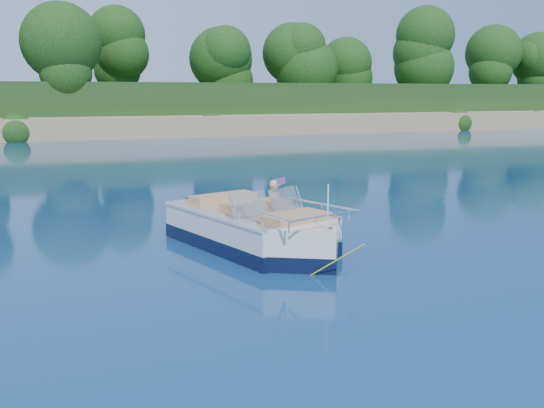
# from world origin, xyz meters

# --- Properties ---
(ground) EXTENTS (160.00, 160.00, 0.00)m
(ground) POSITION_xyz_m (0.00, 0.00, 0.00)
(ground) COLOR #0A1C46
(ground) RESTS_ON ground
(shoreline) EXTENTS (170.00, 59.00, 6.00)m
(shoreline) POSITION_xyz_m (0.00, 63.77, 0.98)
(shoreline) COLOR tan
(shoreline) RESTS_ON ground
(treeline) EXTENTS (150.00, 7.12, 8.19)m
(treeline) POSITION_xyz_m (0.04, 41.01, 5.55)
(treeline) COLOR black
(treeline) RESTS_ON ground
(motorboat) EXTENTS (2.96, 5.39, 1.85)m
(motorboat) POSITION_xyz_m (-0.50, 2.42, 0.36)
(motorboat) COLOR silver
(motorboat) RESTS_ON ground
(tow_tube) EXTENTS (1.56, 1.56, 0.33)m
(tow_tube) POSITION_xyz_m (0.64, 4.36, 0.08)
(tow_tube) COLOR yellow
(tow_tube) RESTS_ON ground
(boy) EXTENTS (0.45, 0.85, 1.62)m
(boy) POSITION_xyz_m (0.61, 4.46, 0.00)
(boy) COLOR tan
(boy) RESTS_ON ground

